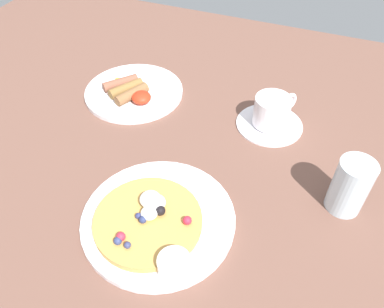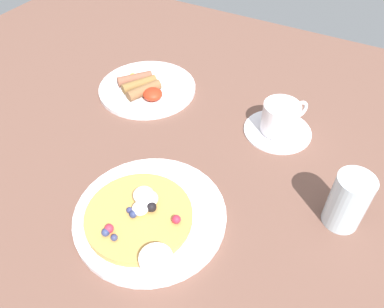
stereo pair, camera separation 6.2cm
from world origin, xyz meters
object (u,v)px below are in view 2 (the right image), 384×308
at_px(syrup_ramekin, 156,262).
at_px(breakfast_plate, 147,88).
at_px(pancake_plate, 150,215).
at_px(water_glass, 348,201).
at_px(coffee_saucer, 277,130).
at_px(coffee_cup, 281,117).

bearing_deg(syrup_ramekin, breakfast_plate, 125.55).
relative_size(pancake_plate, water_glass, 2.49).
xyz_separation_m(coffee_saucer, coffee_cup, (0.00, 0.00, 0.04)).
xyz_separation_m(pancake_plate, breakfast_plate, (-0.22, 0.32, -0.00)).
height_order(pancake_plate, coffee_cup, coffee_cup).
bearing_deg(syrup_ramekin, coffee_cup, 82.83).
bearing_deg(breakfast_plate, coffee_saucer, 1.17).
xyz_separation_m(pancake_plate, syrup_ramekin, (0.07, -0.08, 0.02)).
bearing_deg(coffee_saucer, coffee_cup, 55.34).
xyz_separation_m(syrup_ramekin, water_glass, (0.23, 0.24, 0.02)).
relative_size(breakfast_plate, water_glass, 2.23).
relative_size(syrup_ramekin, water_glass, 0.48).
height_order(pancake_plate, coffee_saucer, pancake_plate).
bearing_deg(pancake_plate, syrup_ramekin, -50.64).
bearing_deg(breakfast_plate, coffee_cup, 1.41).
bearing_deg(syrup_ramekin, coffee_saucer, 82.94).
xyz_separation_m(pancake_plate, coffee_cup, (0.12, 0.33, 0.03)).
relative_size(breakfast_plate, coffee_saucer, 1.62).
distance_m(syrup_ramekin, water_glass, 0.33).
bearing_deg(coffee_cup, water_glass, -44.68).
bearing_deg(water_glass, breakfast_plate, 162.23).
relative_size(coffee_saucer, coffee_cup, 1.47).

